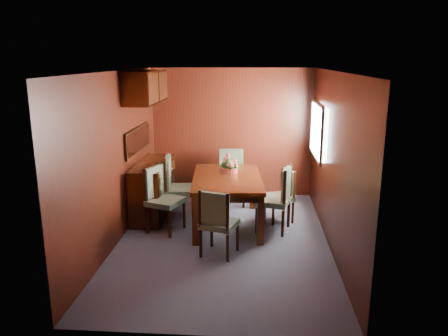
# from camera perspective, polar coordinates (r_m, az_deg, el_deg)

# --- Properties ---
(ground) EXTENTS (4.50, 4.50, 0.00)m
(ground) POSITION_cam_1_polar(r_m,az_deg,el_deg) (6.42, -0.09, -9.42)
(ground) COLOR #3A3E4F
(ground) RESTS_ON ground
(room_shell) EXTENTS (3.06, 4.52, 2.41)m
(room_shell) POSITION_cam_1_polar(r_m,az_deg,el_deg) (6.29, -0.82, 5.59)
(room_shell) COLOR black
(room_shell) RESTS_ON ground
(sideboard) EXTENTS (0.48, 1.40, 0.90)m
(sideboard) POSITION_cam_1_polar(r_m,az_deg,el_deg) (7.38, -9.24, -2.70)
(sideboard) COLOR black
(sideboard) RESTS_ON ground
(dining_table) EXTENTS (1.18, 1.75, 0.78)m
(dining_table) POSITION_cam_1_polar(r_m,az_deg,el_deg) (6.78, 0.41, -2.06)
(dining_table) COLOR black
(dining_table) RESTS_ON ground
(chair_left_near) EXTENTS (0.60, 0.61, 1.01)m
(chair_left_near) POSITION_cam_1_polar(r_m,az_deg,el_deg) (6.67, -8.24, -3.51)
(chair_left_near) COLOR black
(chair_left_near) RESTS_ON ground
(chair_left_far) EXTENTS (0.54, 0.56, 1.07)m
(chair_left_far) POSITION_cam_1_polar(r_m,az_deg,el_deg) (7.08, -6.32, -2.11)
(chair_left_far) COLOR black
(chair_left_far) RESTS_ON ground
(chair_right_near) EXTENTS (0.57, 0.59, 1.01)m
(chair_right_near) POSITION_cam_1_polar(r_m,az_deg,el_deg) (6.61, 7.14, -3.60)
(chair_right_near) COLOR black
(chair_right_near) RESTS_ON ground
(chair_right_far) EXTENTS (0.50, 0.51, 0.86)m
(chair_right_far) POSITION_cam_1_polar(r_m,az_deg,el_deg) (7.09, 7.72, -3.14)
(chair_right_far) COLOR black
(chair_right_far) RESTS_ON ground
(chair_head) EXTENTS (0.55, 0.54, 0.93)m
(chair_head) POSITION_cam_1_polar(r_m,az_deg,el_deg) (5.75, -0.88, -6.74)
(chair_head) COLOR black
(chair_head) RESTS_ON ground
(chair_foot) EXTENTS (0.51, 0.49, 1.00)m
(chair_foot) POSITION_cam_1_polar(r_m,az_deg,el_deg) (7.85, 0.99, -0.70)
(chair_foot) COLOR black
(chair_foot) RESTS_ON ground
(flower_centerpiece) EXTENTS (0.31, 0.31, 0.31)m
(flower_centerpiece) POSITION_cam_1_polar(r_m,az_deg,el_deg) (6.96, 0.61, 0.58)
(flower_centerpiece) COLOR #AB4634
(flower_centerpiece) RESTS_ON dining_table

